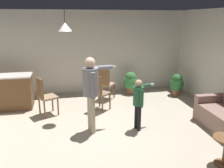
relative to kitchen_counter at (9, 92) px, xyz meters
The scene contains 11 objects.
ground 3.24m from the kitchen_counter, 40.20° to the right, with size 7.68×7.68×0.00m, color #B2A893.
wall_back 2.84m from the kitchen_counter, 24.75° to the left, with size 6.40×0.10×2.70m, color silver.
kitchen_counter is the anchor object (origin of this frame).
person_adult 2.82m from the kitchen_counter, 41.92° to the right, with size 0.79×0.57×1.66m.
person_child 3.67m from the kitchen_counter, 32.65° to the right, with size 0.57×0.42×1.17m.
dining_chair_by_counter 2.74m from the kitchen_counter, ahead, with size 0.59×0.59×1.00m.
dining_chair_near_wall 1.23m from the kitchen_counter, 35.18° to the right, with size 0.56×0.56×1.00m.
dining_chair_centre_back 2.50m from the kitchen_counter, 16.09° to the right, with size 0.59×0.59×1.00m.
potted_plant_corner 5.08m from the kitchen_counter, ahead, with size 0.46×0.46×0.71m.
potted_plant_by_wall 3.71m from the kitchen_counter, ahead, with size 0.48×0.48×0.73m.
ceiling_light_pendant 2.58m from the kitchen_counter, 32.30° to the right, with size 0.32×0.32×0.55m.
Camera 1 is at (-0.96, -4.59, 2.44)m, focal length 37.81 mm.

